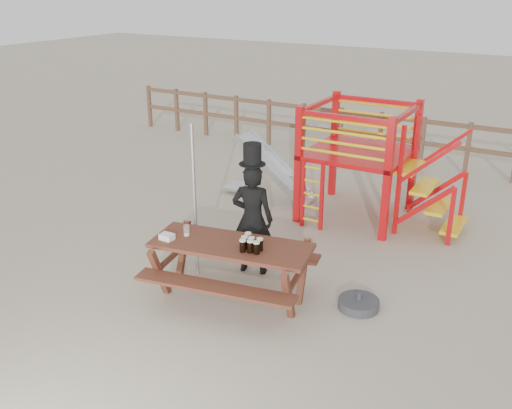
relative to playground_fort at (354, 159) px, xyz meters
name	(u,v)px	position (x,y,z in m)	size (l,w,h in m)	color
ground	(246,299)	(-0.12, -3.58, -1.07)	(60.00, 60.00, 0.00)	tan
back_fence	(401,135)	(-0.12, 3.42, -0.34)	(15.09, 0.09, 1.20)	brown
playground_fort	(354,159)	(0.00, 0.00, 0.00)	(4.71, 1.84, 2.10)	red
picnic_table	(231,264)	(-0.32, -3.64, -0.55)	(2.36, 1.83, 0.83)	brown
man_with_hat	(252,216)	(-0.47, -2.82, -0.18)	(0.70, 0.55, 1.98)	black
metal_pole	(195,202)	(-1.12, -3.32, 0.07)	(0.05, 0.05, 2.29)	#B2B2B7
parasol_base	(359,304)	(1.29, -3.02, -1.01)	(0.55, 0.55, 0.23)	#36373B
paper_bag	(167,237)	(-1.13, -3.96, -0.20)	(0.18, 0.14, 0.08)	white
stout_pints	(250,244)	(0.01, -3.67, -0.16)	(0.31, 0.30, 0.17)	black
empty_glasses	(187,231)	(-0.98, -3.73, -0.18)	(0.08, 0.08, 0.15)	silver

